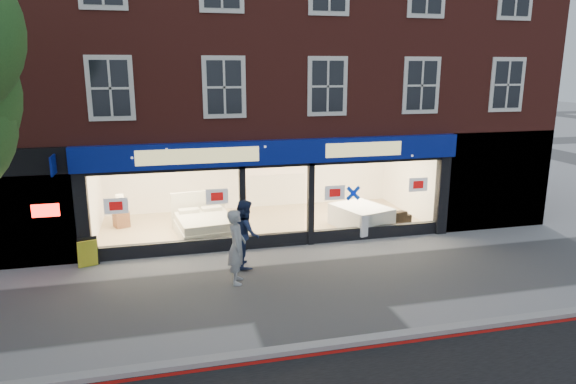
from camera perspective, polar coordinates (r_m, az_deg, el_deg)
name	(u,v)px	position (r m, az deg, el deg)	size (l,w,h in m)	color
ground	(304,286)	(13.07, 1.83, -10.42)	(120.00, 120.00, 0.00)	gray
kerb_line	(348,350)	(10.45, 6.65, -17.07)	(60.00, 0.10, 0.01)	#8C0A07
kerb_stone	(344,343)	(10.58, 6.27, -16.29)	(60.00, 0.25, 0.12)	gray
showroom_floor	(263,224)	(17.84, -2.75, -3.58)	(11.00, 4.50, 0.10)	tan
building	(251,28)	(18.74, -4.10, 17.72)	(19.00, 8.26, 10.30)	maroon
display_bed	(204,224)	(16.72, -9.28, -3.53)	(2.01, 2.34, 1.21)	silver
bedside_table	(121,219)	(18.17, -18.04, -2.86)	(0.45, 0.45, 0.55)	brown
mattress_stack	(361,216)	(17.43, 8.11, -2.71)	(1.94, 2.18, 0.72)	white
sofa	(385,219)	(17.69, 10.71, -2.91)	(1.77, 0.69, 0.52)	black
a_board	(88,253)	(15.15, -21.33, -6.29)	(0.53, 0.34, 0.81)	gold
pedestrian_grey	(237,247)	(13.00, -5.73, -6.05)	(0.70, 0.46, 1.92)	#93969A
pedestrian_blue	(245,233)	(14.06, -4.75, -4.59)	(0.91, 0.71, 1.88)	#1B274B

